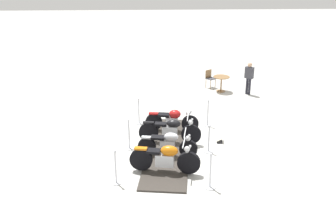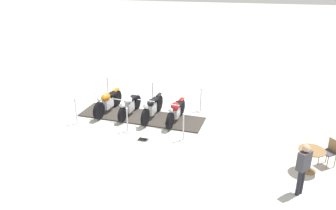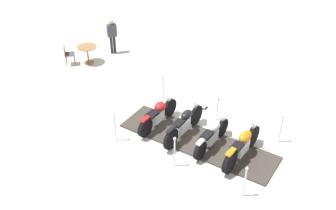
{
  "view_description": "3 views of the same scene",
  "coord_description": "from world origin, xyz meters",
  "px_view_note": "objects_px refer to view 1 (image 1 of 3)",
  "views": [
    {
      "loc": [
        11.84,
        -0.53,
        6.23
      ],
      "look_at": [
        -1.57,
        0.04,
        1.09
      ],
      "focal_mm": 40.61,
      "sensor_mm": 36.0,
      "label": 1
    },
    {
      "loc": [
        -3.68,
        13.15,
        6.33
      ],
      "look_at": [
        -1.27,
        0.61,
        0.92
      ],
      "focal_mm": 38.04,
      "sensor_mm": 36.0,
      "label": 2
    },
    {
      "loc": [
        3.59,
        -9.68,
        8.48
      ],
      "look_at": [
        -1.1,
        0.1,
        1.06
      ],
      "focal_mm": 43.77,
      "sensor_mm": 36.0,
      "label": 3
    }
  ],
  "objects_px": {
    "cafe_table": "(221,80)",
    "stanchion_right_front": "(210,177)",
    "motorcycle_black": "(171,130)",
    "stanchion_left_rear": "(139,116)",
    "cafe_chair_near_table": "(210,77)",
    "motorcycle_maroon": "(173,120)",
    "info_placard": "(219,140)",
    "bystander_person": "(249,76)",
    "motorcycle_chrome": "(168,144)",
    "stanchion_right_rear": "(208,117)",
    "stanchion_left_mid": "(129,139)",
    "stanchion_right_mid": "(209,144)",
    "stanchion_left_front": "(116,172)",
    "motorcycle_copper": "(166,158)"
  },
  "relations": [
    {
      "from": "cafe_table",
      "to": "stanchion_right_rear",
      "type": "bearing_deg",
      "value": -16.83
    },
    {
      "from": "stanchion_right_rear",
      "to": "motorcycle_chrome",
      "type": "bearing_deg",
      "value": -33.47
    },
    {
      "from": "stanchion_right_mid",
      "to": "cafe_chair_near_table",
      "type": "height_order",
      "value": "stanchion_right_mid"
    },
    {
      "from": "cafe_table",
      "to": "cafe_chair_near_table",
      "type": "height_order",
      "value": "cafe_chair_near_table"
    },
    {
      "from": "motorcycle_black",
      "to": "cafe_chair_near_table",
      "type": "bearing_deg",
      "value": 78.17
    },
    {
      "from": "motorcycle_copper",
      "to": "bystander_person",
      "type": "distance_m",
      "value": 8.5
    },
    {
      "from": "stanchion_right_front",
      "to": "stanchion_left_rear",
      "type": "xyz_separation_m",
      "value": [
        -4.77,
        -2.2,
        -0.02
      ]
    },
    {
      "from": "cafe_table",
      "to": "motorcycle_black",
      "type": "bearing_deg",
      "value": -26.19
    },
    {
      "from": "info_placard",
      "to": "bystander_person",
      "type": "relative_size",
      "value": 0.24
    },
    {
      "from": "motorcycle_copper",
      "to": "stanchion_left_mid",
      "type": "relative_size",
      "value": 1.96
    },
    {
      "from": "stanchion_right_mid",
      "to": "cafe_table",
      "type": "bearing_deg",
      "value": 166.43
    },
    {
      "from": "motorcycle_black",
      "to": "bystander_person",
      "type": "bearing_deg",
      "value": 60.48
    },
    {
      "from": "info_placard",
      "to": "cafe_table",
      "type": "bearing_deg",
      "value": 176.78
    },
    {
      "from": "motorcycle_maroon",
      "to": "stanchion_right_front",
      "type": "distance_m",
      "value": 3.99
    },
    {
      "from": "stanchion_right_rear",
      "to": "stanchion_left_rear",
      "type": "xyz_separation_m",
      "value": [
        -0.35,
        -2.75,
        -0.04
      ]
    },
    {
      "from": "info_placard",
      "to": "bystander_person",
      "type": "xyz_separation_m",
      "value": [
        -5.19,
        2.3,
        0.89
      ]
    },
    {
      "from": "cafe_chair_near_table",
      "to": "motorcycle_chrome",
      "type": "bearing_deg",
      "value": -54.22
    },
    {
      "from": "stanchion_left_mid",
      "to": "cafe_table",
      "type": "bearing_deg",
      "value": 144.68
    },
    {
      "from": "stanchion_right_front",
      "to": "info_placard",
      "type": "relative_size",
      "value": 2.95
    },
    {
      "from": "motorcycle_chrome",
      "to": "stanchion_left_front",
      "type": "height_order",
      "value": "stanchion_left_front"
    },
    {
      "from": "stanchion_left_rear",
      "to": "stanchion_right_mid",
      "type": "bearing_deg",
      "value": 44.06
    },
    {
      "from": "bystander_person",
      "to": "stanchion_left_rear",
      "type": "bearing_deg",
      "value": -15.61
    },
    {
      "from": "motorcycle_maroon",
      "to": "cafe_table",
      "type": "bearing_deg",
      "value": 69.43
    },
    {
      "from": "motorcycle_chrome",
      "to": "stanchion_left_mid",
      "type": "bearing_deg",
      "value": 162.32
    },
    {
      "from": "motorcycle_black",
      "to": "stanchion_right_rear",
      "type": "bearing_deg",
      "value": 53.06
    },
    {
      "from": "stanchion_left_mid",
      "to": "stanchion_right_rear",
      "type": "bearing_deg",
      "value": 121.65
    },
    {
      "from": "stanchion_right_mid",
      "to": "stanchion_right_rear",
      "type": "bearing_deg",
      "value": 172.85
    },
    {
      "from": "motorcycle_chrome",
      "to": "cafe_chair_near_table",
      "type": "relative_size",
      "value": 2.18
    },
    {
      "from": "motorcycle_black",
      "to": "stanchion_right_rear",
      "type": "distance_m",
      "value": 2.2
    },
    {
      "from": "motorcycle_chrome",
      "to": "motorcycle_black",
      "type": "relative_size",
      "value": 0.9
    },
    {
      "from": "stanchion_left_mid",
      "to": "cafe_table",
      "type": "relative_size",
      "value": 1.37
    },
    {
      "from": "cafe_table",
      "to": "bystander_person",
      "type": "height_order",
      "value": "bystander_person"
    },
    {
      "from": "motorcycle_black",
      "to": "stanchion_right_rear",
      "type": "height_order",
      "value": "stanchion_right_rear"
    },
    {
      "from": "cafe_table",
      "to": "stanchion_right_front",
      "type": "bearing_deg",
      "value": -11.95
    },
    {
      "from": "motorcycle_black",
      "to": "bystander_person",
      "type": "distance_m",
      "value": 6.68
    },
    {
      "from": "stanchion_left_rear",
      "to": "info_placard",
      "type": "xyz_separation_m",
      "value": [
        1.81,
        2.99,
        -0.26
      ]
    },
    {
      "from": "motorcycle_chrome",
      "to": "stanchion_right_front",
      "type": "bearing_deg",
      "value": -49.73
    },
    {
      "from": "stanchion_left_front",
      "to": "stanchion_right_rear",
      "type": "height_order",
      "value": "stanchion_left_front"
    },
    {
      "from": "stanchion_left_front",
      "to": "cafe_table",
      "type": "distance_m",
      "value": 9.47
    },
    {
      "from": "cafe_chair_near_table",
      "to": "motorcycle_maroon",
      "type": "bearing_deg",
      "value": -58.17
    },
    {
      "from": "motorcycle_black",
      "to": "stanchion_left_rear",
      "type": "height_order",
      "value": "motorcycle_black"
    },
    {
      "from": "stanchion_right_mid",
      "to": "stanchion_left_mid",
      "type": "height_order",
      "value": "stanchion_left_mid"
    },
    {
      "from": "stanchion_left_mid",
      "to": "info_placard",
      "type": "distance_m",
      "value": 3.31
    },
    {
      "from": "motorcycle_copper",
      "to": "motorcycle_black",
      "type": "height_order",
      "value": "motorcycle_copper"
    },
    {
      "from": "motorcycle_copper",
      "to": "stanchion_left_front",
      "type": "relative_size",
      "value": 1.99
    },
    {
      "from": "stanchion_right_front",
      "to": "cafe_table",
      "type": "xyz_separation_m",
      "value": [
        -8.63,
        1.83,
        0.25
      ]
    },
    {
      "from": "stanchion_left_mid",
      "to": "motorcycle_copper",
      "type": "bearing_deg",
      "value": 35.75
    },
    {
      "from": "stanchion_right_mid",
      "to": "bystander_person",
      "type": "relative_size",
      "value": 0.64
    },
    {
      "from": "stanchion_right_rear",
      "to": "stanchion_left_rear",
      "type": "bearing_deg",
      "value": -97.15
    },
    {
      "from": "stanchion_left_front",
      "to": "stanchion_right_rear",
      "type": "bearing_deg",
      "value": 140.97
    }
  ]
}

